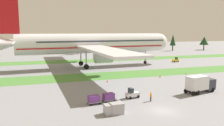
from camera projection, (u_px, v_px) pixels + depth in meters
ground_plane at (163, 111)px, 35.61m from camera, size 400.00×400.00×0.00m
grass_strip_near at (111, 75)px, 63.96m from camera, size 320.00×10.71×0.01m
grass_strip_far at (89, 61)px, 95.62m from camera, size 320.00×10.71×0.01m
airliner at (90, 43)px, 77.69m from camera, size 62.95×77.61×23.54m
baggage_tug at (132, 94)px, 42.25m from camera, size 2.79×1.73×1.97m
cargo_dolly_lead at (109, 97)px, 39.99m from camera, size 2.43×1.86×1.55m
cargo_dolly_second at (94, 99)px, 38.70m from camera, size 2.43×1.86×1.55m
catering_truck at (200, 83)px, 45.79m from camera, size 7.27×3.63×3.58m
pushback_tractor at (176, 60)px, 91.43m from camera, size 2.68×1.46×1.97m
ground_crew_marshaller at (151, 96)px, 40.29m from camera, size 0.41×0.44×1.74m
ground_crew_loader at (191, 81)px, 52.89m from camera, size 0.56×0.36×1.74m
uld_container_0 at (117, 108)px, 34.28m from camera, size 2.10×1.73×1.69m
uld_container_1 at (111, 109)px, 34.06m from camera, size 2.04×1.65×1.56m
taxiway_marker_0 at (76, 80)px, 56.83m from camera, size 0.44×0.44×0.62m
taxiway_marker_1 at (160, 76)px, 61.16m from camera, size 0.44×0.44×0.68m
taxiway_marker_2 at (186, 73)px, 65.49m from camera, size 0.44×0.44×0.50m
taxiway_marker_3 at (107, 81)px, 55.52m from camera, size 0.44×0.44×0.51m
distant_tree_line at (75, 42)px, 124.95m from camera, size 175.08×10.39×10.80m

